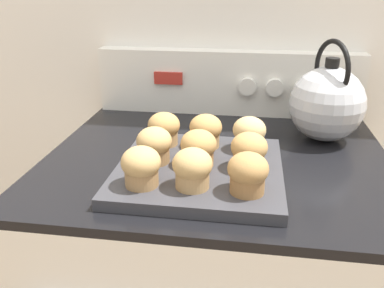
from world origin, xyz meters
TOP-DOWN VIEW (x-y plane):
  - control_panel at (0.00, 0.62)m, footprint 0.72×0.07m
  - muffin_pan at (-0.03, 0.22)m, footprint 0.31×0.31m
  - muffin_r0_c0 at (-0.12, 0.13)m, footprint 0.07×0.07m
  - muffin_r0_c1 at (-0.03, 0.14)m, footprint 0.07×0.07m
  - muffin_r0_c2 at (0.07, 0.13)m, footprint 0.07×0.07m
  - muffin_r1_c0 at (-0.11, 0.23)m, footprint 0.07×0.07m
  - muffin_r1_c1 at (-0.03, 0.22)m, footprint 0.07×0.07m
  - muffin_r1_c2 at (0.07, 0.22)m, footprint 0.07×0.07m
  - muffin_r2_c0 at (-0.12, 0.32)m, footprint 0.07×0.07m
  - muffin_r2_c1 at (-0.03, 0.32)m, footprint 0.07×0.07m
  - muffin_r2_c2 at (0.06, 0.32)m, footprint 0.07×0.07m
  - tea_kettle at (0.24, 0.46)m, footprint 0.17×0.20m

SIDE VIEW (x-z plane):
  - muffin_pan at x=-0.03m, z-range 0.90..0.92m
  - muffin_r0_c0 at x=-0.12m, z-range 0.92..0.99m
  - muffin_r0_c1 at x=-0.03m, z-range 0.92..0.99m
  - muffin_r0_c2 at x=0.07m, z-range 0.92..0.99m
  - muffin_r1_c0 at x=-0.11m, z-range 0.92..0.99m
  - muffin_r1_c1 at x=-0.03m, z-range 0.92..0.99m
  - muffin_r1_c2 at x=0.07m, z-range 0.92..0.99m
  - muffin_r2_c0 at x=-0.12m, z-range 0.92..0.99m
  - muffin_r2_c1 at x=-0.03m, z-range 0.92..0.99m
  - muffin_r2_c2 at x=0.06m, z-range 0.92..0.99m
  - control_panel at x=0.00m, z-range 0.90..1.07m
  - tea_kettle at x=0.24m, z-range 0.87..1.11m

